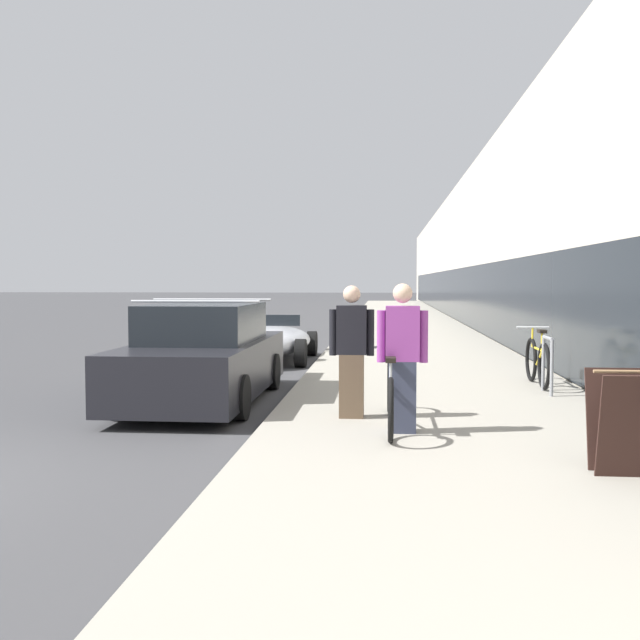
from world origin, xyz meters
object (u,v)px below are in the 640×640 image
Objects in this scene: person_rider at (402,358)px; cruiser_bike_nearest at (537,361)px; tandem_bicycle at (390,395)px; vintage_roadster_curbside at (270,341)px; sandwich_board_sign at (626,422)px; person_bystander at (352,351)px; parked_sedan_curbside at (204,357)px; bike_rack_hoop at (547,359)px.

cruiser_bike_nearest is at bearing 59.13° from person_rider.
vintage_roadster_curbside is at bearing 108.62° from tandem_bicycle.
sandwich_board_sign is at bearing -39.47° from person_rider.
sandwich_board_sign reaches higher than tandem_bicycle.
cruiser_bike_nearest is at bearing 46.11° from person_bystander.
tandem_bicycle is 0.55m from person_rider.
person_rider is at bearing -71.19° from vintage_roadster_curbside.
person_rider is 1.02× the size of person_bystander.
parked_sedan_curbside reaches higher than tandem_bicycle.
person_rider is 8.64m from vintage_roadster_curbside.
vintage_roadster_curbside reaches higher than bike_rack_hoop.
vintage_roadster_curbside is at bearing 115.60° from sandwich_board_sign.
parked_sedan_curbside is at bearing 140.28° from tandem_bicycle.
vintage_roadster_curbside is (-5.01, 4.44, -0.09)m from cruiser_bike_nearest.
tandem_bicycle is 4.16m from cruiser_bike_nearest.
vintage_roadster_curbside is (-2.78, 8.16, -0.52)m from person_rider.
vintage_roadster_curbside reaches higher than tandem_bicycle.
person_bystander is at bearing -142.75° from bike_rack_hoop.
person_rider is 0.36× the size of parked_sedan_curbside.
person_rider reaches higher than cruiser_bike_nearest.
person_bystander is (-0.59, 0.80, -0.01)m from person_rider.
person_bystander reaches higher than vintage_roadster_curbside.
bike_rack_hoop is 0.21× the size of vintage_roadster_curbside.
bike_rack_hoop is (2.20, 2.92, -0.31)m from person_rider.
sandwich_board_sign is at bearing -43.51° from person_bystander.
bike_rack_hoop is 5.08m from parked_sedan_curbside.
person_rider reaches higher than vintage_roadster_curbside.
tandem_bicycle is 2.71m from sandwich_board_sign.
person_bystander is (-0.46, 0.51, 0.44)m from tandem_bicycle.
vintage_roadster_curbside is (-4.65, 9.70, -0.15)m from sandwich_board_sign.
cruiser_bike_nearest reaches higher than sandwich_board_sign.
vintage_roadster_curbside is at bearing 106.56° from person_bystander.
cruiser_bike_nearest is at bearing 86.12° from sandwich_board_sign.
cruiser_bike_nearest is at bearing 88.29° from bike_rack_hoop.
sandwich_board_sign reaches higher than vintage_roadster_curbside.
tandem_bicycle reaches higher than bike_rack_hoop.
cruiser_bike_nearest is (2.35, 3.43, 0.02)m from tandem_bicycle.
vintage_roadster_curbside is at bearing 108.81° from person_rider.
sandwich_board_sign is (-0.33, -4.46, -0.06)m from bike_rack_hoop.
bike_rack_hoop is at bearing 37.25° from person_bystander.
vintage_roadster_curbside is at bearing 89.09° from parked_sedan_curbside.
sandwich_board_sign is at bearing -42.49° from tandem_bicycle.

